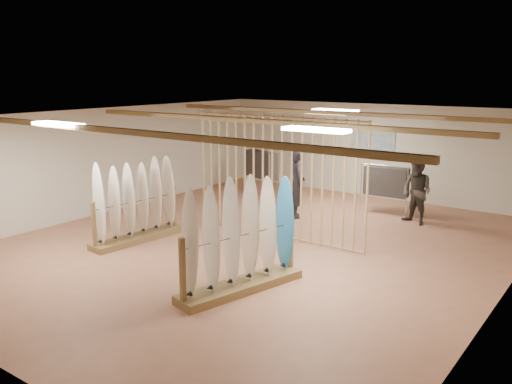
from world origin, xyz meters
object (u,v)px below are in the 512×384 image
Objects in this scene: rack_left at (136,214)px; shopper_b at (417,187)px; rack_right at (241,253)px; clothing_rack_a at (261,165)px; shopper_a at (297,179)px; clothing_rack_b at (386,182)px.

shopper_b reaches higher than rack_left.
clothing_rack_a is at bearing 136.41° from rack_right.
rack_left is 1.13× the size of shopper_a.
clothing_rack_b is 0.67× the size of shopper_a.
rack_right is at bearing 155.84° from shopper_a.
rack_left is 4.28m from shopper_a.
shopper_b is (5.08, -0.49, 0.00)m from clothing_rack_a.
shopper_a is at bearing -138.29° from clothing_rack_b.
rack_right reaches higher than clothing_rack_a.
rack_left is 5.57m from clothing_rack_a.
shopper_a is (-1.75, -1.67, 0.14)m from clothing_rack_b.
clothing_rack_b is 1.12m from shopper_b.
rack_right reaches higher than clothing_rack_b.
shopper_a is at bearing 70.45° from rack_left.
rack_right is 6.43m from clothing_rack_b.
shopper_a is at bearing -16.75° from clothing_rack_a.
rack_right is at bearing -8.49° from rack_left.
rack_left reaches higher than clothing_rack_b.
rack_left is 1.60× the size of clothing_rack_a.
rack_left is at bearing 179.80° from rack_right.
rack_left is 6.80m from shopper_b.
shopper_a reaches higher than rack_left.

